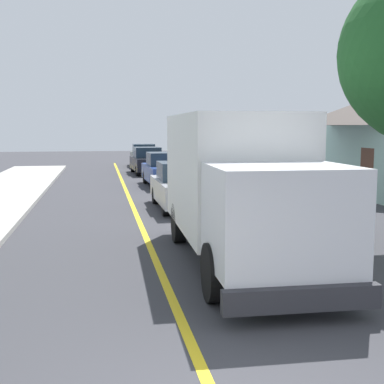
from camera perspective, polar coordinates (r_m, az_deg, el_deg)
centre_line_yellow at (r=14.44m, az=-5.42°, el=-4.43°), size 0.16×56.00×0.01m
box_truck at (r=11.11m, az=5.22°, el=1.28°), size 2.56×7.23×3.20m
parked_car_near at (r=18.37m, az=-1.16°, el=0.59°), size 1.84×4.42×1.67m
parked_car_mid at (r=25.51m, az=-3.08°, el=2.45°), size 1.96×4.46×1.67m
parked_car_far at (r=32.40m, az=-5.00°, el=3.44°), size 1.98×4.47×1.67m
parked_car_furthest at (r=38.50m, az=-5.41°, el=4.03°), size 1.85×4.42×1.67m
stop_sign at (r=16.51m, az=10.49°, el=3.44°), size 0.80×0.10×2.65m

